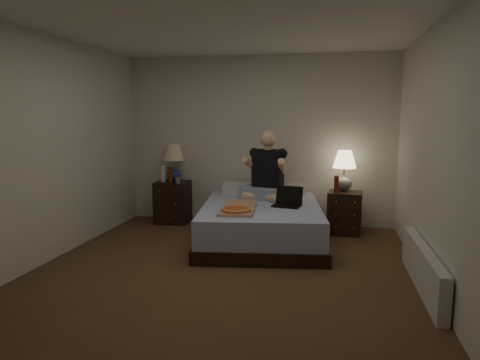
% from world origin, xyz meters
% --- Properties ---
extents(floor, '(4.00, 4.50, 0.00)m').
position_xyz_m(floor, '(0.00, 0.00, 0.00)').
color(floor, brown).
rests_on(floor, ground).
extents(ceiling, '(4.00, 4.50, 0.00)m').
position_xyz_m(ceiling, '(0.00, 0.00, 2.50)').
color(ceiling, white).
rests_on(ceiling, ground).
extents(wall_back, '(4.00, 0.00, 2.50)m').
position_xyz_m(wall_back, '(0.00, 2.25, 1.25)').
color(wall_back, beige).
rests_on(wall_back, ground).
extents(wall_front, '(4.00, 0.00, 2.50)m').
position_xyz_m(wall_front, '(0.00, -2.25, 1.25)').
color(wall_front, beige).
rests_on(wall_front, ground).
extents(wall_left, '(0.00, 4.50, 2.50)m').
position_xyz_m(wall_left, '(-2.00, 0.00, 1.25)').
color(wall_left, beige).
rests_on(wall_left, ground).
extents(wall_right, '(0.00, 4.50, 2.50)m').
position_xyz_m(wall_right, '(2.00, 0.00, 1.25)').
color(wall_right, beige).
rests_on(wall_right, ground).
extents(bed, '(1.73, 2.14, 0.49)m').
position_xyz_m(bed, '(0.21, 1.26, 0.24)').
color(bed, '#5E7ABC').
rests_on(bed, floor).
extents(nightstand_left, '(0.50, 0.46, 0.63)m').
position_xyz_m(nightstand_left, '(-1.27, 1.99, 0.31)').
color(nightstand_left, black).
rests_on(nightstand_left, floor).
extents(nightstand_right, '(0.49, 0.45, 0.58)m').
position_xyz_m(nightstand_right, '(1.28, 1.87, 0.29)').
color(nightstand_right, black).
rests_on(nightstand_right, floor).
extents(lamp_left, '(0.40, 0.40, 0.56)m').
position_xyz_m(lamp_left, '(-1.27, 2.05, 0.91)').
color(lamp_left, navy).
rests_on(lamp_left, nightstand_left).
extents(lamp_right, '(0.38, 0.38, 0.56)m').
position_xyz_m(lamp_right, '(1.26, 1.97, 0.86)').
color(lamp_right, gray).
rests_on(lamp_right, nightstand_right).
extents(water_bottle, '(0.07, 0.07, 0.25)m').
position_xyz_m(water_bottle, '(-1.40, 1.94, 0.75)').
color(water_bottle, silver).
rests_on(water_bottle, nightstand_left).
extents(soda_can, '(0.07, 0.07, 0.10)m').
position_xyz_m(soda_can, '(-1.13, 1.83, 0.68)').
color(soda_can, '#9FA09B').
rests_on(soda_can, nightstand_left).
extents(beer_bottle_left, '(0.06, 0.06, 0.23)m').
position_xyz_m(beer_bottle_left, '(-1.25, 1.87, 0.74)').
color(beer_bottle_left, '#58240C').
rests_on(beer_bottle_left, nightstand_left).
extents(beer_bottle_right, '(0.06, 0.06, 0.23)m').
position_xyz_m(beer_bottle_right, '(1.15, 1.79, 0.70)').
color(beer_bottle_right, '#58220C').
rests_on(beer_bottle_right, nightstand_right).
extents(person, '(0.75, 0.65, 0.93)m').
position_xyz_m(person, '(0.22, 1.64, 0.95)').
color(person, black).
rests_on(person, bed).
extents(laptop, '(0.38, 0.34, 0.24)m').
position_xyz_m(laptop, '(0.54, 1.17, 0.61)').
color(laptop, black).
rests_on(laptop, bed).
extents(pizza_box, '(0.47, 0.80, 0.08)m').
position_xyz_m(pizza_box, '(0.01, 0.65, 0.53)').
color(pizza_box, tan).
rests_on(pizza_box, bed).
extents(radiator, '(0.10, 1.60, 0.40)m').
position_xyz_m(radiator, '(1.93, 0.04, 0.20)').
color(radiator, silver).
rests_on(radiator, floor).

